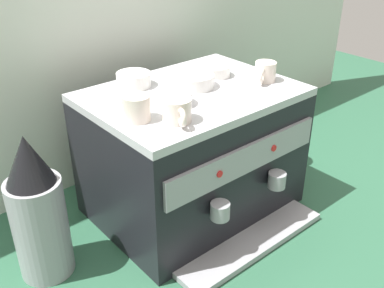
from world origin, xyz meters
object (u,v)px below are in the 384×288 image
(ceramic_bowl_3, at_px, (175,99))
(espresso_machine, at_px, (193,153))
(coffee_grinder, at_px, (38,212))
(milk_pitcher, at_px, (285,147))
(ceramic_bowl_1, at_px, (194,81))
(ceramic_bowl_2, at_px, (134,80))
(ceramic_bowl_0, at_px, (216,71))
(ceramic_cup_1, at_px, (265,72))
(ceramic_cup_0, at_px, (177,111))
(ceramic_cup_2, at_px, (136,108))

(ceramic_bowl_3, bearing_deg, espresso_machine, 22.44)
(coffee_grinder, xyz_separation_m, milk_pitcher, (0.99, -0.06, -0.13))
(espresso_machine, xyz_separation_m, ceramic_bowl_1, (0.03, 0.03, 0.24))
(ceramic_bowl_2, bearing_deg, ceramic_bowl_0, -20.97)
(ceramic_bowl_2, height_order, milk_pitcher, ceramic_bowl_2)
(milk_pitcher, bearing_deg, ceramic_cup_1, -165.11)
(ceramic_cup_0, bearing_deg, ceramic_bowl_2, 78.62)
(ceramic_cup_0, bearing_deg, ceramic_cup_1, 7.65)
(ceramic_cup_0, height_order, ceramic_bowl_2, ceramic_cup_0)
(ceramic_cup_2, xyz_separation_m, ceramic_bowl_0, (0.40, 0.11, -0.02))
(ceramic_cup_1, distance_m, ceramic_cup_2, 0.48)
(ceramic_bowl_1, height_order, milk_pitcher, ceramic_bowl_1)
(ceramic_cup_0, height_order, ceramic_cup_2, ceramic_cup_2)
(coffee_grinder, bearing_deg, espresso_machine, -3.82)
(ceramic_bowl_0, relative_size, ceramic_bowl_1, 0.75)
(ceramic_bowl_0, xyz_separation_m, milk_pitcher, (0.32, -0.08, -0.37))
(ceramic_cup_2, relative_size, coffee_grinder, 0.25)
(ceramic_bowl_0, distance_m, ceramic_bowl_3, 0.27)
(espresso_machine, relative_size, milk_pitcher, 4.27)
(espresso_machine, height_order, ceramic_cup_0, ceramic_cup_0)
(ceramic_bowl_0, height_order, ceramic_bowl_2, ceramic_bowl_2)
(ceramic_cup_0, distance_m, milk_pitcher, 0.76)
(ceramic_cup_0, xyz_separation_m, ceramic_bowl_0, (0.32, 0.19, -0.01))
(ceramic_cup_0, distance_m, coffee_grinder, 0.47)
(espresso_machine, height_order, ceramic_bowl_3, ceramic_bowl_3)
(ceramic_cup_1, height_order, ceramic_bowl_2, ceramic_cup_1)
(espresso_machine, bearing_deg, ceramic_cup_0, -141.27)
(ceramic_cup_1, bearing_deg, coffee_grinder, 171.11)
(espresso_machine, bearing_deg, ceramic_bowl_0, 20.44)
(ceramic_cup_1, bearing_deg, espresso_machine, 160.39)
(ceramic_bowl_1, xyz_separation_m, milk_pitcher, (0.44, -0.05, -0.38))
(ceramic_cup_2, relative_size, ceramic_bowl_1, 0.88)
(espresso_machine, xyz_separation_m, ceramic_cup_0, (-0.17, -0.14, 0.25))
(ceramic_bowl_1, distance_m, ceramic_bowl_3, 0.15)
(ceramic_cup_0, relative_size, ceramic_cup_2, 1.00)
(ceramic_bowl_1, bearing_deg, coffee_grinder, 179.05)
(coffee_grinder, bearing_deg, ceramic_bowl_3, -10.56)
(ceramic_bowl_3, bearing_deg, milk_pitcher, 2.21)
(ceramic_cup_0, bearing_deg, ceramic_bowl_3, 54.52)
(espresso_machine, bearing_deg, ceramic_bowl_3, -157.56)
(ceramic_cup_0, height_order, milk_pitcher, ceramic_cup_0)
(ceramic_bowl_1, bearing_deg, ceramic_bowl_0, 13.67)
(ceramic_cup_0, distance_m, ceramic_cup_1, 0.41)
(espresso_machine, distance_m, ceramic_bowl_2, 0.31)
(ceramic_cup_2, height_order, ceramic_bowl_1, ceramic_cup_2)
(ceramic_cup_2, relative_size, ceramic_bowl_3, 1.12)
(ceramic_bowl_0, bearing_deg, ceramic_cup_0, -148.88)
(ceramic_cup_0, relative_size, ceramic_bowl_2, 1.01)
(ceramic_cup_2, bearing_deg, ceramic_bowl_2, 57.57)
(espresso_machine, bearing_deg, ceramic_bowl_1, 43.16)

